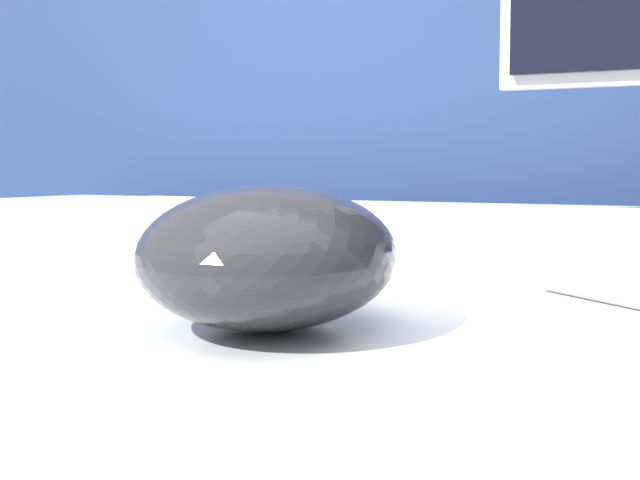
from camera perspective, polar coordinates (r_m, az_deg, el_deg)
computer_mouse_near at (r=0.25m, az=-3.27°, el=-0.97°), size 0.11×0.12×0.04m
keyboard at (r=0.48m, az=1.39°, el=0.77°), size 0.41×0.16×0.02m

